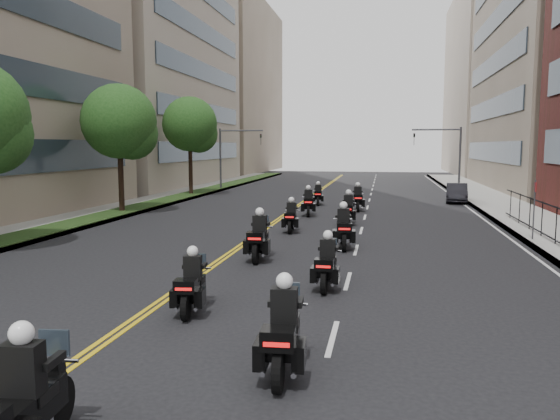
% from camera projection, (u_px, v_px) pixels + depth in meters
% --- Properties ---
extents(sidewalk_right, '(4.00, 90.00, 0.15)m').
position_uv_depth(sidewalk_right, '(529.00, 220.00, 29.43)').
color(sidewalk_right, gray).
rests_on(sidewalk_right, ground).
extents(sidewalk_left, '(4.00, 90.00, 0.15)m').
position_uv_depth(sidewalk_left, '(118.00, 210.00, 33.87)').
color(sidewalk_left, gray).
rests_on(sidewalk_left, ground).
extents(grass_strip, '(2.00, 90.00, 0.04)m').
position_uv_depth(grass_strip, '(130.00, 209.00, 33.71)').
color(grass_strip, '#1C3413').
rests_on(grass_strip, sidewalk_left).
extents(building_right_far, '(15.00, 28.00, 26.00)m').
position_uv_depth(building_right_far, '(509.00, 83.00, 77.87)').
color(building_right_far, '#A99A88').
rests_on(building_right_far, ground).
extents(building_left_mid, '(16.11, 28.00, 34.00)m').
position_uv_depth(building_left_mid, '(129.00, 19.00, 56.17)').
color(building_left_mid, '#A99A88').
rests_on(building_left_mid, ground).
extents(building_left_far, '(16.00, 28.00, 26.00)m').
position_uv_depth(building_left_far, '(216.00, 88.00, 85.91)').
color(building_left_far, gray).
rests_on(building_left_far, ground).
extents(street_trees, '(4.40, 38.40, 7.98)m').
position_uv_depth(street_trees, '(70.00, 124.00, 26.86)').
color(street_trees, black).
rests_on(street_trees, ground).
extents(traffic_signal_right, '(4.09, 0.20, 5.60)m').
position_uv_depth(traffic_signal_right, '(448.00, 150.00, 46.05)').
color(traffic_signal_right, '#3F3F44').
rests_on(traffic_signal_right, ground).
extents(traffic_signal_left, '(4.09, 0.20, 5.60)m').
position_uv_depth(traffic_signal_left, '(230.00, 150.00, 49.58)').
color(traffic_signal_left, '#3F3F44').
rests_on(traffic_signal_left, ground).
extents(motorcycle_0, '(0.69, 2.52, 1.86)m').
position_uv_depth(motorcycle_0, '(19.00, 411.00, 6.86)').
color(motorcycle_0, black).
rests_on(motorcycle_0, ground).
extents(motorcycle_1, '(0.63, 2.45, 1.81)m').
position_uv_depth(motorcycle_1, '(283.00, 335.00, 9.70)').
color(motorcycle_1, black).
rests_on(motorcycle_1, ground).
extents(motorcycle_2, '(0.66, 2.20, 1.62)m').
position_uv_depth(motorcycle_2, '(192.00, 286.00, 13.31)').
color(motorcycle_2, black).
rests_on(motorcycle_2, ground).
extents(motorcycle_3, '(0.52, 2.24, 1.66)m').
position_uv_depth(motorcycle_3, '(327.00, 266.00, 15.54)').
color(motorcycle_3, black).
rests_on(motorcycle_3, ground).
extents(motorcycle_4, '(0.65, 2.52, 1.86)m').
position_uv_depth(motorcycle_4, '(259.00, 239.00, 19.45)').
color(motorcycle_4, black).
rests_on(motorcycle_4, ground).
extents(motorcycle_5, '(0.72, 2.51, 1.85)m').
position_uv_depth(motorcycle_5, '(343.00, 230.00, 21.64)').
color(motorcycle_5, black).
rests_on(motorcycle_5, ground).
extents(motorcycle_6, '(0.59, 2.23, 1.64)m').
position_uv_depth(motorcycle_6, '(291.00, 218.00, 25.73)').
color(motorcycle_6, black).
rests_on(motorcycle_6, ground).
extents(motorcycle_7, '(0.56, 2.43, 1.80)m').
position_uv_depth(motorcycle_7, '(348.00, 211.00, 28.19)').
color(motorcycle_7, black).
rests_on(motorcycle_7, ground).
extents(motorcycle_8, '(0.73, 2.39, 1.77)m').
position_uv_depth(motorcycle_8, '(308.00, 204.00, 31.72)').
color(motorcycle_8, black).
rests_on(motorcycle_8, ground).
extents(motorcycle_9, '(0.62, 2.41, 1.78)m').
position_uv_depth(motorcycle_9, '(358.00, 200.00, 34.05)').
color(motorcycle_9, black).
rests_on(motorcycle_9, ground).
extents(motorcycle_10, '(0.62, 2.19, 1.62)m').
position_uv_depth(motorcycle_10, '(318.00, 195.00, 37.52)').
color(motorcycle_10, black).
rests_on(motorcycle_10, ground).
extents(parked_sedan, '(1.87, 4.24, 1.35)m').
position_uv_depth(parked_sedan, '(457.00, 193.00, 39.18)').
color(parked_sedan, black).
rests_on(parked_sedan, ground).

